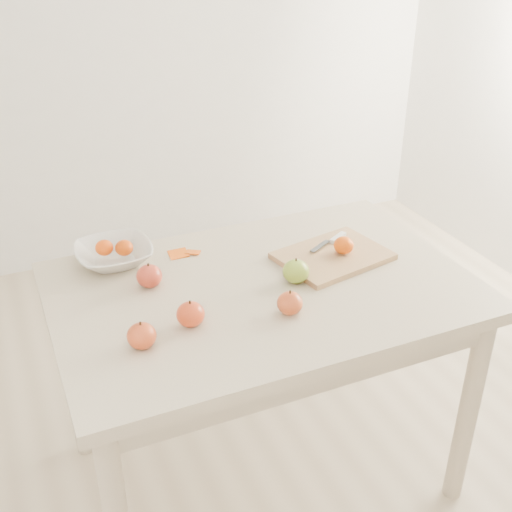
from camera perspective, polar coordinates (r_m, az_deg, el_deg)
name	(u,v)px	position (r m, az deg, el deg)	size (l,w,h in m)	color
ground	(262,470)	(2.34, 0.52, -18.45)	(3.50, 3.50, 0.00)	#C6B293
table	(263,313)	(1.91, 0.60, -5.11)	(1.20, 0.80, 0.75)	beige
cutting_board	(333,256)	(2.00, 6.85, 0.00)	(0.33, 0.24, 0.02)	tan
board_tangerine	(344,245)	(1.99, 7.80, 0.95)	(0.06, 0.06, 0.05)	#D83A07
fruit_bowl	(114,255)	(2.00, -12.51, 0.13)	(0.23, 0.23, 0.06)	silver
bowl_tangerine_near	(104,248)	(2.00, -13.34, 0.73)	(0.05, 0.05, 0.05)	#E63C08
bowl_tangerine_far	(124,248)	(1.98, -11.64, 0.72)	(0.05, 0.05, 0.05)	#D04907
orange_peel_a	(178,255)	(2.02, -6.91, 0.09)	(0.06, 0.04, 0.00)	#E95C10
orange_peel_b	(193,253)	(2.03, -5.64, 0.28)	(0.04, 0.04, 0.00)	#D5530F
paring_knife	(335,239)	(2.07, 7.04, 1.50)	(0.16, 0.08, 0.01)	white
apple_green	(296,271)	(1.86, 3.56, -1.37)	(0.08, 0.08, 0.07)	#5B8E13
apple_red_b	(191,314)	(1.68, -5.84, -5.18)	(0.07, 0.07, 0.07)	#940402
apple_red_c	(290,303)	(1.72, 3.02, -4.21)	(0.07, 0.07, 0.06)	maroon
apple_red_d	(142,336)	(1.62, -10.13, -6.99)	(0.07, 0.07, 0.07)	#9B1509
apple_red_a	(149,276)	(1.86, -9.47, -1.77)	(0.07, 0.07, 0.07)	maroon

